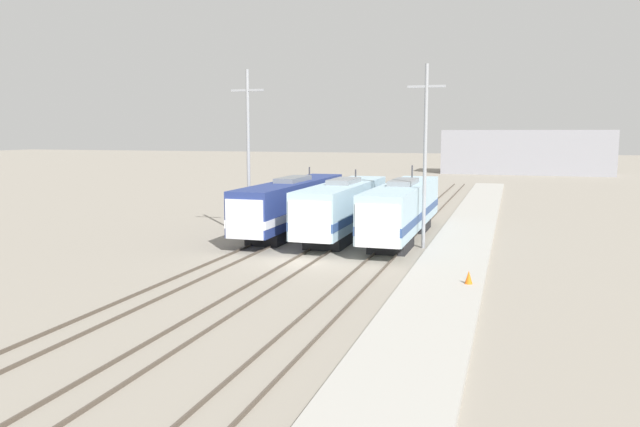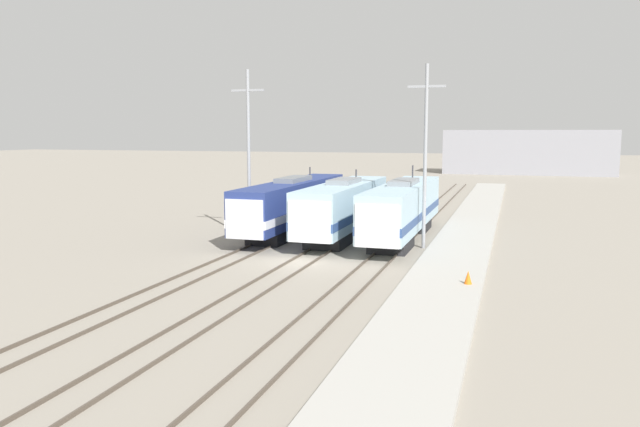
{
  "view_description": "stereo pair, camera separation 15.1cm",
  "coord_description": "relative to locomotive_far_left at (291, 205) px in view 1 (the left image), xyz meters",
  "views": [
    {
      "loc": [
        11.91,
        -35.0,
        7.76
      ],
      "look_at": [
        0.24,
        2.69,
        2.62
      ],
      "focal_mm": 35.0,
      "sensor_mm": 36.0,
      "label": 1
    },
    {
      "loc": [
        12.06,
        -34.96,
        7.76
      ],
      "look_at": [
        0.24,
        2.69,
        2.62
      ],
      "focal_mm": 35.0,
      "sensor_mm": 36.0,
      "label": 2
    }
  ],
  "objects": [
    {
      "name": "catenary_tower_right",
      "position": [
        10.68,
        -3.21,
        4.26
      ],
      "size": [
        2.49,
        0.24,
        12.21
      ],
      "color": "gray",
      "rests_on": "ground_plane"
    },
    {
      "name": "rail_pair_far_left",
      "position": [
        0.0,
        -9.89,
        -2.15
      ],
      "size": [
        1.51,
        120.0,
        0.15
      ],
      "color": "#4C4238",
      "rests_on": "ground_plane"
    },
    {
      "name": "catenary_tower_left",
      "position": [
        -2.06,
        -3.21,
        4.26
      ],
      "size": [
        2.49,
        0.24,
        12.21
      ],
      "color": "gray",
      "rests_on": "ground_plane"
    },
    {
      "name": "locomotive_far_left",
      "position": [
        0.0,
        0.0,
        0.0
      ],
      "size": [
        2.87,
        18.63,
        4.88
      ],
      "color": "black",
      "rests_on": "ground_plane"
    },
    {
      "name": "depot_building",
      "position": [
        18.45,
        78.94,
        1.87
      ],
      "size": [
        30.45,
        9.88,
        8.19
      ],
      "color": "gray",
      "rests_on": "ground_plane"
    },
    {
      "name": "ground_plane",
      "position": [
        4.37,
        -9.89,
        -2.23
      ],
      "size": [
        400.0,
        400.0,
        0.0
      ],
      "primitive_type": "plane",
      "color": "gray"
    },
    {
      "name": "platform",
      "position": [
        13.12,
        -9.89,
        -2.08
      ],
      "size": [
        4.0,
        120.0,
        0.3
      ],
      "color": "#A8A59E",
      "rests_on": "ground_plane"
    },
    {
      "name": "rail_pair_center",
      "position": [
        4.37,
        -9.89,
        -2.15
      ],
      "size": [
        1.51,
        120.0,
        0.15
      ],
      "color": "#4C4238",
      "rests_on": "ground_plane"
    },
    {
      "name": "rail_pair_far_right",
      "position": [
        8.74,
        -9.89,
        -2.15
      ],
      "size": [
        1.51,
        120.0,
        0.15
      ],
      "color": "#4C4238",
      "rests_on": "ground_plane"
    },
    {
      "name": "locomotive_far_right",
      "position": [
        8.74,
        -0.52,
        0.02
      ],
      "size": [
        2.97,
        18.14,
        5.2
      ],
      "color": "#232326",
      "rests_on": "ground_plane"
    },
    {
      "name": "traffic_cone",
      "position": [
        14.39,
        -13.83,
        -1.6
      ],
      "size": [
        0.39,
        0.39,
        0.66
      ],
      "color": "orange",
      "rests_on": "platform"
    },
    {
      "name": "locomotive_center",
      "position": [
        4.37,
        -1.04,
        0.02
      ],
      "size": [
        3.05,
        16.46,
        4.85
      ],
      "color": "#232326",
      "rests_on": "ground_plane"
    }
  ]
}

